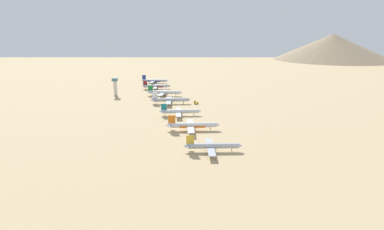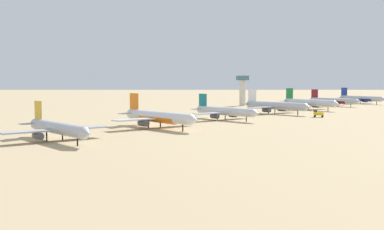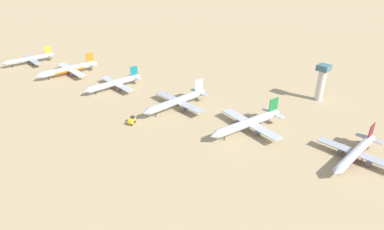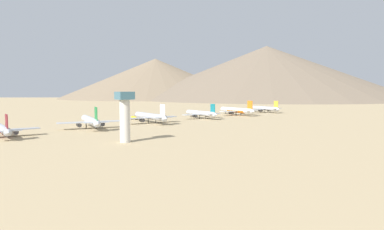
{
  "view_description": "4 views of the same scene",
  "coord_description": "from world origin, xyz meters",
  "px_view_note": "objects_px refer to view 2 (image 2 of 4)",
  "views": [
    {
      "loc": [
        3.44,
        -358.1,
        85.86
      ],
      "look_at": [
        21.58,
        -67.39,
        4.51
      ],
      "focal_mm": 28.43,
      "sensor_mm": 36.0,
      "label": 1
    },
    {
      "loc": [
        171.94,
        -218.71,
        19.6
      ],
      "look_at": [
        28.1,
        -90.73,
        5.4
      ],
      "focal_mm": 43.64,
      "sensor_mm": 36.0,
      "label": 2
    },
    {
      "loc": [
        117.33,
        137.26,
        86.48
      ],
      "look_at": [
        5.07,
        20.07,
        4.52
      ],
      "focal_mm": 30.55,
      "sensor_mm": 36.0,
      "label": 3
    },
    {
      "loc": [
        -225.51,
        121.87,
        24.89
      ],
      "look_at": [
        8.61,
        -42.75,
        3.4
      ],
      "focal_mm": 32.83,
      "sensor_mm": 36.0,
      "label": 4
    }
  ],
  "objects_px": {
    "parked_jet_5": "(333,101)",
    "control_tower": "(242,89)",
    "parked_jet_0": "(57,128)",
    "parked_jet_6": "(361,98)",
    "parked_jet_4": "(309,103)",
    "service_truck": "(318,113)",
    "parked_jet_2": "(224,111)",
    "parked_jet_3": "(275,106)",
    "parked_jet_1": "(158,117)"
  },
  "relations": [
    {
      "from": "parked_jet_5",
      "to": "control_tower",
      "type": "height_order",
      "value": "control_tower"
    },
    {
      "from": "parked_jet_0",
      "to": "parked_jet_6",
      "type": "distance_m",
      "value": 308.73
    },
    {
      "from": "parked_jet_4",
      "to": "parked_jet_6",
      "type": "distance_m",
      "value": 104.93
    },
    {
      "from": "parked_jet_0",
      "to": "control_tower",
      "type": "relative_size",
      "value": 1.86
    },
    {
      "from": "service_truck",
      "to": "parked_jet_4",
      "type": "bearing_deg",
      "value": 128.81
    },
    {
      "from": "parked_jet_0",
      "to": "control_tower",
      "type": "bearing_deg",
      "value": 117.26
    },
    {
      "from": "parked_jet_5",
      "to": "parked_jet_0",
      "type": "bearing_deg",
      "value": -77.96
    },
    {
      "from": "parked_jet_2",
      "to": "parked_jet_3",
      "type": "xyz_separation_m",
      "value": [
        -10.6,
        53.45,
        0.49
      ]
    },
    {
      "from": "parked_jet_0",
      "to": "parked_jet_6",
      "type": "height_order",
      "value": "parked_jet_6"
    },
    {
      "from": "parked_jet_1",
      "to": "parked_jet_3",
      "type": "relative_size",
      "value": 0.99
    },
    {
      "from": "parked_jet_4",
      "to": "parked_jet_6",
      "type": "xyz_separation_m",
      "value": [
        -18.57,
        103.27,
        -0.33
      ]
    },
    {
      "from": "parked_jet_0",
      "to": "parked_jet_4",
      "type": "bearing_deg",
      "value": 101.52
    },
    {
      "from": "parked_jet_1",
      "to": "parked_jet_5",
      "type": "relative_size",
      "value": 1.1
    },
    {
      "from": "parked_jet_4",
      "to": "parked_jet_5",
      "type": "xyz_separation_m",
      "value": [
        -12.72,
        50.82,
        -0.57
      ]
    },
    {
      "from": "parked_jet_3",
      "to": "parked_jet_4",
      "type": "relative_size",
      "value": 0.99
    },
    {
      "from": "parked_jet_0",
      "to": "parked_jet_5",
      "type": "bearing_deg",
      "value": 102.04
    },
    {
      "from": "parked_jet_2",
      "to": "parked_jet_3",
      "type": "bearing_deg",
      "value": 101.22
    },
    {
      "from": "parked_jet_5",
      "to": "control_tower",
      "type": "bearing_deg",
      "value": -139.7
    },
    {
      "from": "parked_jet_6",
      "to": "parked_jet_5",
      "type": "bearing_deg",
      "value": -83.64
    },
    {
      "from": "parked_jet_1",
      "to": "service_truck",
      "type": "bearing_deg",
      "value": 83.71
    },
    {
      "from": "parked_jet_6",
      "to": "parked_jet_1",
      "type": "bearing_deg",
      "value": -79.3
    },
    {
      "from": "parked_jet_2",
      "to": "service_truck",
      "type": "relative_size",
      "value": 7.77
    },
    {
      "from": "control_tower",
      "to": "parked_jet_2",
      "type": "bearing_deg",
      "value": -51.6
    },
    {
      "from": "parked_jet_2",
      "to": "parked_jet_5",
      "type": "distance_m",
      "value": 154.83
    },
    {
      "from": "service_truck",
      "to": "parked_jet_1",
      "type": "bearing_deg",
      "value": -96.29
    },
    {
      "from": "parked_jet_2",
      "to": "parked_jet_6",
      "type": "bearing_deg",
      "value": 100.53
    },
    {
      "from": "parked_jet_1",
      "to": "parked_jet_2",
      "type": "bearing_deg",
      "value": 101.43
    },
    {
      "from": "parked_jet_1",
      "to": "parked_jet_6",
      "type": "distance_m",
      "value": 257.65
    },
    {
      "from": "parked_jet_2",
      "to": "parked_jet_4",
      "type": "relative_size",
      "value": 0.89
    },
    {
      "from": "parked_jet_3",
      "to": "parked_jet_6",
      "type": "distance_m",
      "value": 152.94
    },
    {
      "from": "parked_jet_0",
      "to": "parked_jet_1",
      "type": "bearing_deg",
      "value": 102.93
    },
    {
      "from": "parked_jet_0",
      "to": "parked_jet_4",
      "type": "distance_m",
      "value": 203.82
    },
    {
      "from": "parked_jet_0",
      "to": "control_tower",
      "type": "height_order",
      "value": "control_tower"
    },
    {
      "from": "parked_jet_5",
      "to": "parked_jet_6",
      "type": "distance_m",
      "value": 52.78
    },
    {
      "from": "parked_jet_6",
      "to": "service_truck",
      "type": "bearing_deg",
      "value": -69.01
    },
    {
      "from": "parked_jet_5",
      "to": "service_truck",
      "type": "xyz_separation_m",
      "value": [
        53.0,
        -100.88,
        -2.18
      ]
    },
    {
      "from": "parked_jet_3",
      "to": "parked_jet_5",
      "type": "height_order",
      "value": "parked_jet_3"
    },
    {
      "from": "parked_jet_0",
      "to": "parked_jet_3",
      "type": "distance_m",
      "value": 155.83
    },
    {
      "from": "parked_jet_1",
      "to": "service_truck",
      "type": "height_order",
      "value": "parked_jet_1"
    },
    {
      "from": "parked_jet_0",
      "to": "parked_jet_1",
      "type": "xyz_separation_m",
      "value": [
        -11.44,
        49.82,
        0.44
      ]
    },
    {
      "from": "parked_jet_3",
      "to": "parked_jet_6",
      "type": "xyz_separation_m",
      "value": [
        -27.29,
        150.48,
        -0.3
      ]
    },
    {
      "from": "control_tower",
      "to": "parked_jet_5",
      "type": "bearing_deg",
      "value": 40.3
    },
    {
      "from": "parked_jet_4",
      "to": "parked_jet_6",
      "type": "height_order",
      "value": "parked_jet_4"
    },
    {
      "from": "parked_jet_6",
      "to": "control_tower",
      "type": "relative_size",
      "value": 1.99
    },
    {
      "from": "parked_jet_0",
      "to": "service_truck",
      "type": "xyz_separation_m",
      "value": [
        -0.44,
        149.65,
        -2.17
      ]
    },
    {
      "from": "parked_jet_3",
      "to": "parked_jet_6",
      "type": "bearing_deg",
      "value": 100.28
    },
    {
      "from": "parked_jet_0",
      "to": "parked_jet_2",
      "type": "xyz_separation_m",
      "value": [
        -21.39,
        99.06,
        0.06
      ]
    },
    {
      "from": "parked_jet_3",
      "to": "service_truck",
      "type": "height_order",
      "value": "parked_jet_3"
    },
    {
      "from": "parked_jet_2",
      "to": "parked_jet_5",
      "type": "relative_size",
      "value": 1.0
    },
    {
      "from": "parked_jet_2",
      "to": "parked_jet_6",
      "type": "xyz_separation_m",
      "value": [
        -37.89,
        203.93,
        0.19
      ]
    }
  ]
}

